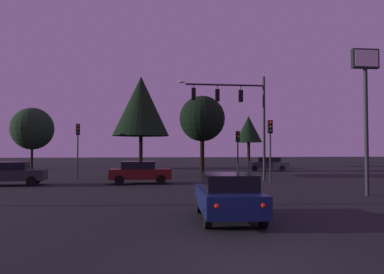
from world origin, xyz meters
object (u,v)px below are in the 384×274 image
at_px(car_crossing_right, 10,173).
at_px(traffic_light_corner_right, 78,140).
at_px(tree_left_far, 141,106).
at_px(tree_right_cluster, 32,129).
at_px(car_far_lane, 268,164).
at_px(car_nearside_lane, 228,195).
at_px(traffic_light_corner_left, 238,144).
at_px(store_sign_illuminated, 366,89).
at_px(tree_behind_sign, 202,119).
at_px(traffic_signal_mast_arm, 238,108).
at_px(tree_center_horizon, 249,129).
at_px(car_crossing_left, 140,172).
at_px(traffic_light_median, 270,139).

bearing_deg(car_crossing_right, traffic_light_corner_right, 57.59).
height_order(tree_left_far, tree_right_cluster, tree_left_far).
bearing_deg(car_far_lane, car_nearside_lane, -112.95).
relative_size(traffic_light_corner_left, store_sign_illuminated, 0.53).
bearing_deg(car_nearside_lane, car_far_lane, 67.05).
relative_size(tree_behind_sign, tree_left_far, 0.93).
height_order(traffic_light_corner_left, tree_behind_sign, tree_behind_sign).
bearing_deg(traffic_signal_mast_arm, tree_center_horizon, 70.84).
distance_m(traffic_light_corner_left, car_far_lane, 10.36).
xyz_separation_m(tree_center_horizon, tree_right_cluster, (-28.15, -1.94, -0.26)).
distance_m(car_nearside_lane, tree_left_far, 21.28).
bearing_deg(traffic_signal_mast_arm, car_nearside_lane, -107.14).
distance_m(tree_behind_sign, tree_right_cluster, 21.47).
xyz_separation_m(car_far_lane, store_sign_illuminated, (-2.91, -21.79, 4.62)).
bearing_deg(store_sign_illuminated, car_crossing_left, 143.15).
distance_m(car_nearside_lane, tree_right_cluster, 39.06).
xyz_separation_m(car_crossing_right, tree_left_far, (8.48, 6.91, 5.34)).
relative_size(traffic_light_corner_right, tree_right_cluster, 0.59).
bearing_deg(car_far_lane, tree_behind_sign, 179.61).
bearing_deg(tree_behind_sign, tree_left_far, -135.41).
bearing_deg(car_far_lane, store_sign_illuminated, -97.61).
bearing_deg(car_crossing_left, store_sign_illuminated, -36.85).
xyz_separation_m(traffic_signal_mast_arm, tree_behind_sign, (-0.54, 12.32, 0.21)).
bearing_deg(traffic_signal_mast_arm, tree_right_cluster, 134.06).
bearing_deg(store_sign_illuminated, traffic_signal_mast_arm, 112.62).
height_order(tree_left_far, tree_center_horizon, tree_left_far).
bearing_deg(tree_center_horizon, tree_right_cluster, -176.07).
xyz_separation_m(traffic_signal_mast_arm, tree_left_far, (-7.16, 5.79, 0.69)).
distance_m(car_far_lane, tree_right_cluster, 28.73).
relative_size(traffic_light_corner_left, traffic_light_median, 0.90).
relative_size(car_nearside_lane, tree_left_far, 0.49).
distance_m(traffic_signal_mast_arm, tree_left_far, 9.23).
bearing_deg(car_crossing_left, car_crossing_right, -179.74).
relative_size(car_crossing_left, tree_left_far, 0.48).
distance_m(traffic_light_corner_left, tree_behind_sign, 9.01).
distance_m(traffic_signal_mast_arm, car_crossing_right, 16.36).
relative_size(traffic_light_corner_left, car_crossing_right, 0.87).
height_order(traffic_signal_mast_arm, car_nearside_lane, traffic_signal_mast_arm).
distance_m(tree_left_far, tree_right_cluster, 20.00).
bearing_deg(tree_behind_sign, traffic_signal_mast_arm, -87.49).
height_order(tree_center_horizon, tree_right_cluster, tree_right_cluster).
xyz_separation_m(traffic_light_corner_left, car_far_lane, (5.82, 8.33, -1.99)).
bearing_deg(traffic_light_corner_left, store_sign_illuminated, -77.80).
xyz_separation_m(traffic_light_corner_left, traffic_light_corner_right, (-13.30, 0.31, 0.34)).
xyz_separation_m(tree_left_far, tree_center_horizon, (15.09, 17.03, -0.97)).
bearing_deg(car_crossing_right, traffic_signal_mast_arm, 4.09).
height_order(car_far_lane, store_sign_illuminated, store_sign_illuminated).
distance_m(traffic_signal_mast_arm, tree_center_horizon, 24.16).
distance_m(car_nearside_lane, car_crossing_right, 17.51).
bearing_deg(traffic_light_median, tree_right_cluster, 133.21).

